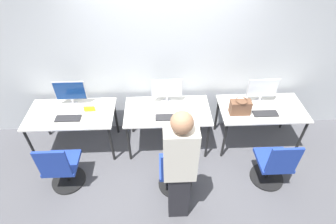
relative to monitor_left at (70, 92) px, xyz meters
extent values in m
plane|color=#4C4C51|center=(1.45, -0.57, -0.96)|extent=(20.00, 20.00, 0.00)
cube|color=#B7BCC1|center=(1.45, 0.27, 0.44)|extent=(12.00, 0.05, 2.80)
cube|color=silver|center=(0.00, -0.22, -0.24)|extent=(1.29, 0.71, 0.02)
cylinder|color=black|center=(-0.59, -0.52, -0.61)|extent=(0.04, 0.04, 0.70)
cylinder|color=black|center=(0.59, -0.52, -0.61)|extent=(0.04, 0.04, 0.70)
cylinder|color=black|center=(-0.59, 0.09, -0.61)|extent=(0.04, 0.04, 0.70)
cylinder|color=black|center=(0.59, 0.09, -0.61)|extent=(0.04, 0.04, 0.70)
cylinder|color=#B2B2B7|center=(0.00, 0.00, -0.22)|extent=(0.14, 0.14, 0.01)
cylinder|color=#B2B2B7|center=(0.00, 0.00, -0.17)|extent=(0.04, 0.04, 0.09)
cube|color=#B2B2B7|center=(0.00, 0.00, 0.02)|extent=(0.47, 0.01, 0.32)
cube|color=navy|center=(0.00, -0.01, 0.02)|extent=(0.44, 0.01, 0.29)
cube|color=#262628|center=(0.00, -0.35, -0.22)|extent=(0.37, 0.14, 0.02)
ellipsoid|color=silver|center=(0.26, -0.35, -0.21)|extent=(0.06, 0.09, 0.03)
cylinder|color=black|center=(-0.03, -0.90, -0.94)|extent=(0.48, 0.48, 0.03)
cylinder|color=black|center=(-0.03, -0.90, -0.75)|extent=(0.04, 0.04, 0.35)
cube|color=navy|center=(-0.03, -0.90, -0.55)|extent=(0.44, 0.44, 0.05)
cube|color=navy|center=(-0.03, -1.10, -0.30)|extent=(0.40, 0.04, 0.44)
cube|color=silver|center=(1.45, -0.22, -0.24)|extent=(1.29, 0.71, 0.02)
cylinder|color=black|center=(0.85, -0.52, -0.61)|extent=(0.04, 0.04, 0.70)
cylinder|color=black|center=(2.04, -0.52, -0.61)|extent=(0.04, 0.04, 0.70)
cylinder|color=black|center=(0.85, 0.09, -0.61)|extent=(0.04, 0.04, 0.70)
cylinder|color=black|center=(2.04, 0.09, -0.61)|extent=(0.04, 0.04, 0.70)
cylinder|color=#B2B2B7|center=(1.45, 0.00, -0.22)|extent=(0.14, 0.14, 0.01)
cylinder|color=#B2B2B7|center=(1.45, 0.00, -0.17)|extent=(0.04, 0.04, 0.09)
cube|color=#B2B2B7|center=(1.45, 0.00, 0.02)|extent=(0.47, 0.01, 0.32)
cube|color=silver|center=(1.45, -0.01, 0.02)|extent=(0.44, 0.01, 0.29)
cube|color=#262628|center=(1.45, -0.39, -0.22)|extent=(0.37, 0.14, 0.02)
ellipsoid|color=silver|center=(1.71, -0.37, -0.21)|extent=(0.06, 0.09, 0.03)
cylinder|color=black|center=(1.53, -1.02, -0.94)|extent=(0.48, 0.48, 0.03)
cylinder|color=black|center=(1.53, -1.02, -0.75)|extent=(0.04, 0.04, 0.35)
cube|color=navy|center=(1.53, -1.02, -0.55)|extent=(0.44, 0.44, 0.05)
cube|color=navy|center=(1.53, -1.22, -0.30)|extent=(0.40, 0.04, 0.44)
cube|color=#232328|center=(1.54, -1.44, -0.56)|extent=(0.25, 0.16, 0.80)
cube|color=silver|center=(1.54, -1.44, 0.19)|extent=(0.36, 0.20, 0.70)
sphere|color=#9E7051|center=(1.54, -1.44, 0.65)|extent=(0.23, 0.23, 0.23)
cube|color=silver|center=(2.90, -0.22, -0.24)|extent=(1.29, 0.71, 0.02)
cylinder|color=black|center=(2.30, -0.52, -0.61)|extent=(0.04, 0.04, 0.70)
cylinder|color=black|center=(3.49, -0.52, -0.61)|extent=(0.04, 0.04, 0.70)
cylinder|color=black|center=(2.30, 0.09, -0.61)|extent=(0.04, 0.04, 0.70)
cylinder|color=black|center=(3.49, 0.09, -0.61)|extent=(0.04, 0.04, 0.70)
cylinder|color=#B2B2B7|center=(2.90, -0.06, -0.22)|extent=(0.14, 0.14, 0.01)
cylinder|color=#B2B2B7|center=(2.90, -0.06, -0.17)|extent=(0.04, 0.04, 0.09)
cube|color=#B2B2B7|center=(2.90, -0.05, 0.02)|extent=(0.47, 0.01, 0.32)
cube|color=silver|center=(2.90, -0.06, 0.02)|extent=(0.44, 0.01, 0.29)
cube|color=#262628|center=(2.90, -0.36, -0.22)|extent=(0.37, 0.14, 0.02)
ellipsoid|color=silver|center=(3.16, -0.38, -0.21)|extent=(0.06, 0.09, 0.03)
cylinder|color=black|center=(2.89, -0.97, -0.94)|extent=(0.48, 0.48, 0.03)
cylinder|color=black|center=(2.89, -0.97, -0.75)|extent=(0.04, 0.04, 0.35)
cube|color=navy|center=(2.89, -0.97, -0.55)|extent=(0.44, 0.44, 0.05)
cube|color=navy|center=(2.89, -1.17, -0.30)|extent=(0.40, 0.04, 0.44)
cube|color=brown|center=(2.51, -0.32, -0.12)|extent=(0.30, 0.14, 0.22)
torus|color=brown|center=(2.51, -0.32, 0.01)|extent=(0.18, 0.18, 0.01)
cube|color=yellow|center=(0.28, -0.18, -0.19)|extent=(0.16, 0.03, 0.08)
camera|label=1|loc=(1.33, -3.23, 2.32)|focal=28.00mm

